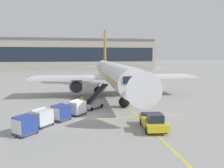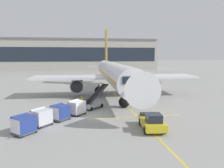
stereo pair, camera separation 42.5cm
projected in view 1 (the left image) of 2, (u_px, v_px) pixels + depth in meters
The scene contains 14 objects.
ground_plane at pixel (88, 115), 27.79m from camera, with size 600.00×600.00×0.00m, color gray.
parked_airplane at pixel (114, 74), 41.22m from camera, with size 30.93×41.19×14.17m.
belt_loader at pixel (93, 102), 31.50m from camera, with size 4.43×4.62×3.33m.
baggage_cart_lead at pixel (77, 107), 27.93m from camera, with size 2.52×2.58×1.91m.
baggage_cart_second at pixel (60, 112), 25.59m from camera, with size 2.52×2.58×1.91m.
baggage_cart_third at pixel (42, 117), 23.50m from camera, with size 2.52×2.58×1.91m.
baggage_cart_fourth at pixel (25, 124), 21.01m from camera, with size 2.52×2.58×1.91m.
pushback_tug at pixel (153, 121), 22.54m from camera, with size 2.58×4.61×1.83m.
ground_crew_by_loader at pixel (82, 102), 31.35m from camera, with size 0.55×0.33×1.74m.
ground_crew_by_carts at pixel (80, 107), 27.83m from camera, with size 0.39×0.52×1.74m.
safety_cone_engine_keepout at pixel (81, 100), 36.14m from camera, with size 0.52×0.52×0.60m.
apron_guidance_line_lead_in at pixel (116, 96), 41.11m from camera, with size 0.20×110.00×0.01m.
apron_guidance_line_stop_bar at pixel (136, 117), 27.13m from camera, with size 12.00×0.20×0.01m.
terminal_building at pixel (48, 55), 112.01m from camera, with size 109.63×18.06×15.96m.
Camera 1 is at (-1.73, -27.13, 7.66)m, focal length 34.83 mm.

